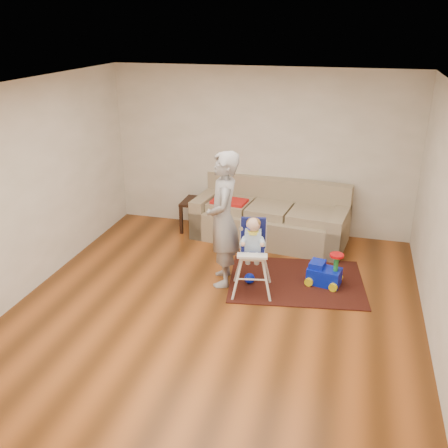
% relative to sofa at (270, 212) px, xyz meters
% --- Properties ---
extents(ground, '(5.50, 5.50, 0.00)m').
position_rel_sofa_xyz_m(ground, '(-0.26, -2.30, -0.47)').
color(ground, '#522B0F').
rests_on(ground, ground).
extents(room_envelope, '(5.04, 5.52, 2.72)m').
position_rel_sofa_xyz_m(room_envelope, '(-0.26, -1.77, 1.40)').
color(room_envelope, beige).
rests_on(room_envelope, ground).
extents(sofa, '(2.55, 1.30, 0.94)m').
position_rel_sofa_xyz_m(sofa, '(0.00, 0.00, 0.00)').
color(sofa, '#9B8969').
rests_on(sofa, ground).
extents(side_table, '(0.53, 0.53, 0.53)m').
position_rel_sofa_xyz_m(side_table, '(-1.24, 0.09, -0.21)').
color(side_table, black).
rests_on(side_table, ground).
extents(area_rug, '(2.00, 1.62, 0.01)m').
position_rel_sofa_xyz_m(area_rug, '(0.62, -1.32, -0.47)').
color(area_rug, black).
rests_on(area_rug, ground).
extents(ride_on_toy, '(0.49, 0.39, 0.48)m').
position_rel_sofa_xyz_m(ride_on_toy, '(0.99, -1.30, -0.22)').
color(ride_on_toy, '#091ECE').
rests_on(ride_on_toy, area_rug).
extents(toy_ball, '(0.15, 0.15, 0.15)m').
position_rel_sofa_xyz_m(toy_ball, '(0.01, -1.55, -0.38)').
color(toy_ball, '#091ECE').
rests_on(toy_ball, area_rug).
extents(high_chair, '(0.57, 0.57, 1.06)m').
position_rel_sofa_xyz_m(high_chair, '(0.08, -1.74, 0.04)').
color(high_chair, silver).
rests_on(high_chair, ground).
extents(adult, '(0.59, 0.76, 1.84)m').
position_rel_sofa_xyz_m(adult, '(-0.36, -1.57, 0.45)').
color(adult, gray).
rests_on(adult, ground).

